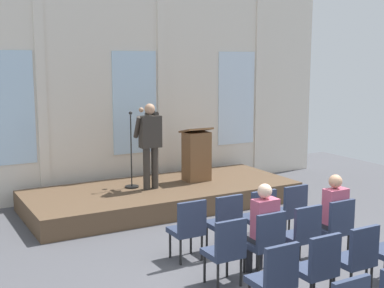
{
  "coord_description": "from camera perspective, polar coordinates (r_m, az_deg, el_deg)",
  "views": [
    {
      "loc": [
        -4.56,
        -5.28,
        2.99
      ],
      "look_at": [
        -0.08,
        2.77,
        1.49
      ],
      "focal_mm": 49.19,
      "sensor_mm": 36.0,
      "label": 1
    }
  ],
  "objects": [
    {
      "name": "chair_r1_c0",
      "position": [
        7.04,
        3.71,
        -11.18
      ],
      "size": [
        0.46,
        0.44,
        0.94
      ],
      "color": "black",
      "rests_on": "ground"
    },
    {
      "name": "chair_r0_c1",
      "position": [
        8.2,
        3.61,
        -8.2
      ],
      "size": [
        0.46,
        0.44,
        0.94
      ],
      "color": "black",
      "rests_on": "ground"
    },
    {
      "name": "chair_r1_c2",
      "position": [
        7.79,
        11.87,
        -9.35
      ],
      "size": [
        0.46,
        0.44,
        0.94
      ],
      "color": "black",
      "rests_on": "ground"
    },
    {
      "name": "chair_r0_c3",
      "position": [
        8.94,
        10.68,
        -6.86
      ],
      "size": [
        0.46,
        0.44,
        0.94
      ],
      "color": "black",
      "rests_on": "ground"
    },
    {
      "name": "speaker",
      "position": [
        10.47,
        -4.58,
        0.48
      ],
      "size": [
        0.52,
        0.69,
        1.72
      ],
      "color": "#332D28",
      "rests_on": "stage_platform"
    },
    {
      "name": "rear_partition",
      "position": [
        11.83,
        -6.22,
        5.68
      ],
      "size": [
        10.17,
        0.14,
        4.56
      ],
      "color": "silver",
      "rests_on": "ground"
    },
    {
      "name": "chair_r2_c0",
      "position": [
        6.27,
        8.98,
        -13.96
      ],
      "size": [
        0.46,
        0.44,
        0.94
      ],
      "color": "black",
      "rests_on": "ground"
    },
    {
      "name": "mic_stand",
      "position": [
        10.72,
        -6.57,
        -2.95
      ],
      "size": [
        0.28,
        0.28,
        1.55
      ],
      "color": "black",
      "rests_on": "stage_platform"
    },
    {
      "name": "chair_r0_c2",
      "position": [
        8.55,
        7.3,
        -7.52
      ],
      "size": [
        0.46,
        0.44,
        0.94
      ],
      "color": "black",
      "rests_on": "ground"
    },
    {
      "name": "chair_r2_c2",
      "position": [
        7.09,
        17.44,
        -11.47
      ],
      "size": [
        0.46,
        0.44,
        0.94
      ],
      "color": "black",
      "rests_on": "ground"
    },
    {
      "name": "audience_r1_c3",
      "position": [
        8.21,
        14.98,
        -7.11
      ],
      "size": [
        0.36,
        0.39,
        1.3
      ],
      "color": "#2D2D33",
      "rests_on": "ground"
    },
    {
      "name": "audience_r1_c1",
      "position": [
        7.4,
        7.65,
        -8.64
      ],
      "size": [
        0.36,
        0.39,
        1.31
      ],
      "color": "#2D2D33",
      "rests_on": "ground"
    },
    {
      "name": "chair_r1_c3",
      "position": [
        8.21,
        15.33,
        -8.5
      ],
      "size": [
        0.46,
        0.44,
        0.94
      ],
      "color": "black",
      "rests_on": "ground"
    },
    {
      "name": "chair_r0_c0",
      "position": [
        7.88,
        -0.4,
        -8.91
      ],
      "size": [
        0.46,
        0.44,
        0.94
      ],
      "color": "black",
      "rests_on": "ground"
    },
    {
      "name": "chair_r1_c1",
      "position": [
        7.4,
        8.0,
        -10.24
      ],
      "size": [
        0.46,
        0.44,
        0.94
      ],
      "color": "black",
      "rests_on": "ground"
    },
    {
      "name": "ground_plane",
      "position": [
        7.59,
        11.14,
        -14.13
      ],
      "size": [
        14.58,
        14.58,
        0.0
      ],
      "primitive_type": "plane",
      "color": "#4C4C51"
    },
    {
      "name": "chair_r2_c1",
      "position": [
        6.66,
        13.49,
        -12.67
      ],
      "size": [
        0.46,
        0.44,
        0.94
      ],
      "color": "black",
      "rests_on": "ground"
    },
    {
      "name": "stage_platform",
      "position": [
        10.87,
        -3.23,
        -5.64
      ],
      "size": [
        5.49,
        2.26,
        0.4
      ],
      "primitive_type": "cube",
      "color": "brown",
      "rests_on": "ground"
    },
    {
      "name": "lectern",
      "position": [
        11.22,
        0.49,
        -1.21
      ],
      "size": [
        0.6,
        0.48,
        1.16
      ],
      "color": "brown",
      "rests_on": "stage_platform"
    }
  ]
}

